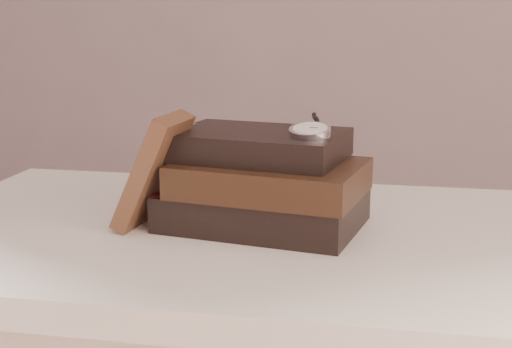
# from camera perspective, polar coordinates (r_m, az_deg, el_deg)

# --- Properties ---
(table) EXTENTS (1.00, 0.60, 0.75)m
(table) POSITION_cam_1_polar(r_m,az_deg,el_deg) (1.07, -0.18, -8.93)
(table) COLOR silver
(table) RESTS_ON ground
(book_stack) EXTENTS (0.30, 0.23, 0.13)m
(book_stack) POSITION_cam_1_polar(r_m,az_deg,el_deg) (1.03, 0.62, -0.69)
(book_stack) COLOR black
(book_stack) RESTS_ON table
(journal) EXTENTS (0.10, 0.11, 0.16)m
(journal) POSITION_cam_1_polar(r_m,az_deg,el_deg) (1.04, -7.95, 0.25)
(journal) COLOR #3E2418
(journal) RESTS_ON table
(pocket_watch) EXTENTS (0.06, 0.16, 0.02)m
(pocket_watch) POSITION_cam_1_polar(r_m,az_deg,el_deg) (0.99, 4.23, 3.38)
(pocket_watch) COLOR silver
(pocket_watch) RESTS_ON book_stack
(eyeglasses) EXTENTS (0.13, 0.15, 0.05)m
(eyeglasses) POSITION_cam_1_polar(r_m,az_deg,el_deg) (1.15, -2.31, 1.37)
(eyeglasses) COLOR silver
(eyeglasses) RESTS_ON book_stack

